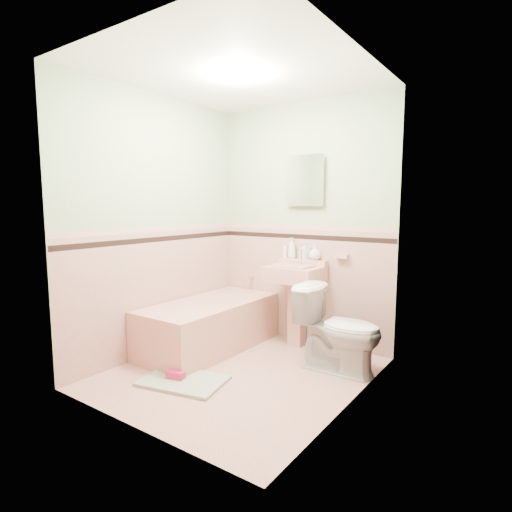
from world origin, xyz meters
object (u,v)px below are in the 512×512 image
Objects in this scene: sink at (294,307)px; soap_bottle_right at (315,252)px; soap_bottle_left at (292,248)px; soap_bottle_mid at (305,251)px; bucket at (330,344)px; medicine_cabinet at (306,181)px; toilet at (339,329)px; shoe at (176,375)px; bathtub at (210,326)px.

soap_bottle_right reaches higher than sink.
soap_bottle_left is at bearing 127.37° from sink.
soap_bottle_mid is 0.73× the size of bucket.
bucket is at bearing -30.97° from medicine_cabinet.
toilet reaches higher than bucket.
toilet is at bearing -40.14° from medicine_cabinet.
soap_bottle_left is 0.27m from soap_bottle_right.
bucket is (0.43, -0.26, -1.58)m from medicine_cabinet.
soap_bottle_right is at bearing -12.62° from medicine_cabinet.
sink is 1.11× the size of toilet.
medicine_cabinet is 1.66m from bucket.
medicine_cabinet is 2.91× the size of shoe.
medicine_cabinet reaches higher than shoe.
sink is 3.50× the size of bucket.
soap_bottle_right reaches higher than shoe.
toilet is 3.15× the size of bucket.
soap_bottle_left reaches higher than shoe.
sink is at bearing 58.22° from shoe.
soap_bottle_right is 1.01× the size of shoe.
bathtub is 7.03× the size of soap_bottle_left.
medicine_cabinet is at bearing 12.31° from soap_bottle_left.
soap_bottle_mid is (0.69, 0.71, 0.76)m from bathtub.
medicine_cabinet is (0.00, 0.21, 1.28)m from sink.
medicine_cabinet is at bearing 48.40° from toilet.
bathtub is at bearing -134.33° from soap_bottle_mid.
soap_bottle_left is at bearing 180.00° from soap_bottle_right.
soap_bottle_left is 0.28× the size of toilet.
sink is at bearing -126.66° from soap_bottle_right.
medicine_cabinet is 2.88× the size of soap_bottle_right.
sink is 5.48× the size of soap_bottle_right.
medicine_cabinet is 2.27m from shoe.
bathtub reaches higher than shoe.
bathtub is 1.34m from toilet.
bathtub is 3.41× the size of medicine_cabinet.
shoe is at bearing -105.87° from sink.
soap_bottle_right is at bearing 0.00° from soap_bottle_mid.
medicine_cabinet is 0.58× the size of toilet.
sink is 0.52m from bucket.
bucket is 1.58× the size of shoe.
soap_bottle_left is 1.78m from shoe.
shoe is at bearing -108.78° from soap_bottle_right.
soap_bottle_left is 1.22× the size of soap_bottle_mid.
shoe is (-0.37, -1.31, -0.36)m from sink.
soap_bottle_left reaches higher than toilet.
soap_bottle_left is 1.11m from toilet.
medicine_cabinet is 2.07× the size of soap_bottle_left.
toilet reaches higher than bathtub.
medicine_cabinet reaches higher than sink.
soap_bottle_left is (-0.14, 0.18, 0.58)m from sink.
medicine_cabinet is 0.72m from soap_bottle_mid.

